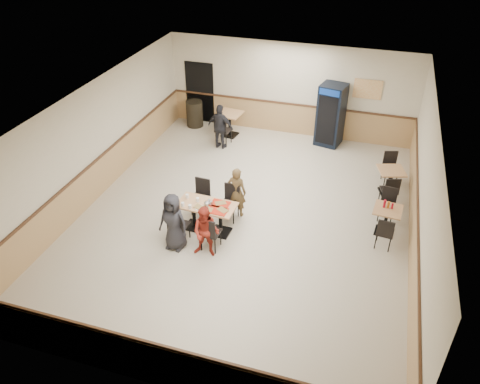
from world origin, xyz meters
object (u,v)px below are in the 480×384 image
(side_table_near, at_px, (386,217))
(side_table_far, at_px, (390,178))
(main_table, at_px, (207,213))
(pepsi_cooler, at_px, (331,115))
(trash_bin, at_px, (195,114))
(back_table, at_px, (230,121))
(diner_woman_right, at_px, (206,232))
(diner_woman_left, at_px, (173,222))
(lone_diner, at_px, (220,127))
(diner_man_opposite, at_px, (237,192))

(side_table_near, distance_m, side_table_far, 1.82)
(main_table, distance_m, pepsi_cooler, 5.81)
(side_table_near, relative_size, trash_bin, 0.78)
(main_table, xyz_separation_m, back_table, (-1.08, 4.99, 0.04))
(pepsi_cooler, bearing_deg, side_table_near, -52.99)
(diner_woman_right, xyz_separation_m, side_table_far, (3.78, 3.83, -0.16))
(back_table, distance_m, trash_bin, 1.43)
(side_table_near, height_order, trash_bin, trash_bin)
(diner_woman_right, distance_m, side_table_near, 4.28)
(diner_woman_left, relative_size, diner_woman_right, 1.12)
(main_table, xyz_separation_m, lone_diner, (-1.08, 4.09, 0.23))
(diner_man_opposite, relative_size, lone_diner, 0.93)
(diner_woman_right, relative_size, side_table_near, 1.83)
(side_table_far, bearing_deg, side_table_near, -90.33)
(back_table, bearing_deg, lone_diner, -90.00)
(side_table_near, bearing_deg, trash_bin, 147.38)
(diner_man_opposite, xyz_separation_m, pepsi_cooler, (1.64, 4.57, 0.32))
(diner_woman_right, distance_m, trash_bin, 6.79)
(pepsi_cooler, bearing_deg, lone_diner, -145.77)
(pepsi_cooler, bearing_deg, diner_man_opposite, -97.56)
(main_table, xyz_separation_m, side_table_near, (4.08, 1.16, -0.04))
(diner_woman_left, relative_size, lone_diner, 0.98)
(diner_woman_left, height_order, side_table_near, diner_woman_left)
(main_table, xyz_separation_m, side_table_far, (4.09, 2.97, -0.02))
(back_table, relative_size, pepsi_cooler, 0.43)
(diner_woman_right, xyz_separation_m, lone_diner, (-1.38, 4.94, 0.08))
(diner_woman_left, bearing_deg, trash_bin, 113.03)
(diner_woman_right, distance_m, diner_man_opposite, 1.68)
(side_table_far, bearing_deg, diner_man_opposite, -149.11)
(trash_bin, bearing_deg, back_table, -14.21)
(diner_woman_left, height_order, diner_woman_right, diner_woman_left)
(main_table, relative_size, pepsi_cooler, 0.72)
(lone_diner, distance_m, side_table_far, 5.29)
(lone_diner, xyz_separation_m, side_table_near, (5.16, -2.93, -0.26))
(diner_man_opposite, xyz_separation_m, lone_diner, (-1.56, 3.27, 0.05))
(main_table, bearing_deg, side_table_far, 38.69)
(side_table_far, distance_m, back_table, 5.55)
(diner_woman_left, relative_size, side_table_far, 1.70)
(lone_diner, distance_m, side_table_near, 5.94)
(lone_diner, relative_size, pepsi_cooler, 0.73)
(side_table_near, bearing_deg, pepsi_cooler, 114.88)
(trash_bin, bearing_deg, diner_woman_right, -65.93)
(diner_woman_right, bearing_deg, trash_bin, 110.15)
(side_table_near, bearing_deg, lone_diner, 150.39)
(diner_woman_left, height_order, lone_diner, lone_diner)
(diner_woman_left, relative_size, back_table, 1.68)
(back_table, height_order, trash_bin, trash_bin)
(diner_woman_right, xyz_separation_m, back_table, (-1.38, 5.84, -0.10))
(diner_woman_left, bearing_deg, side_table_near, 28.60)
(main_table, distance_m, back_table, 5.11)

